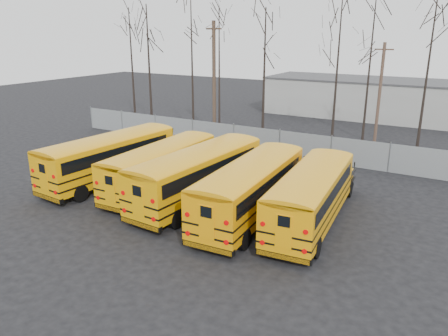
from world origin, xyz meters
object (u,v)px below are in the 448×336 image
Objects in this scene: utility_pole_left at (214,79)px; bus_d at (253,184)px; bus_e at (313,192)px; utility_pole_right at (380,93)px; bus_b at (163,163)px; bus_a at (112,154)px; bus_c at (201,171)px.

bus_d is at bearing -37.75° from utility_pole_left.
bus_e is 1.05× the size of utility_pole_left.
bus_b is at bearing -115.68° from utility_pole_right.
bus_b is at bearing -56.36° from utility_pole_left.
bus_e is at bearing 5.21° from bus_a.
bus_a is at bearing 173.76° from bus_d.
bus_c is at bearing -107.16° from utility_pole_right.
utility_pole_left reaches higher than bus_b.
utility_pole_left is (-7.58, 13.78, 3.33)m from bus_c.
utility_pole_right reaches higher than bus_b.
bus_e is at bearing -29.62° from utility_pole_left.
utility_pole_right reaches higher than bus_a.
bus_c is 1.12× the size of utility_pole_left.
bus_b is 0.94× the size of bus_d.
utility_pole_right is at bearing 87.42° from bus_e.
bus_b is 1.03× the size of utility_pole_left.
bus_e is (13.03, 0.19, -0.10)m from bus_a.
bus_b is 9.30m from bus_e.
bus_e is (2.91, 0.73, -0.07)m from bus_d.
bus_c is at bearing 177.18° from bus_e.
bus_c is 16.08m from utility_pole_left.
utility_pole_right reaches higher than bus_c.
bus_d is (6.39, -0.88, 0.09)m from bus_b.
utility_pole_right reaches higher than bus_d.
bus_c reaches higher than bus_d.
bus_a is 6.67m from bus_c.
bus_d reaches higher than bus_e.
utility_pole_left is (-11.03, 14.26, 3.37)m from bus_d.
bus_d is 18.33m from utility_pole_left.
bus_a reaches higher than bus_b.
bus_b is at bearing 175.61° from bus_c.
bus_b is 6.45m from bus_d.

